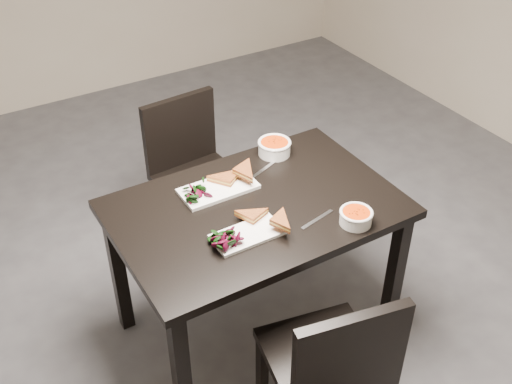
# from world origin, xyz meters

# --- Properties ---
(ground) EXTENTS (5.00, 5.00, 0.00)m
(ground) POSITION_xyz_m (0.00, 0.00, 0.00)
(ground) COLOR #47474C
(ground) RESTS_ON ground
(table) EXTENTS (1.20, 0.80, 0.75)m
(table) POSITION_xyz_m (0.05, -0.34, 0.65)
(table) COLOR black
(table) RESTS_ON ground
(chair_near) EXTENTS (0.49, 0.49, 0.85)m
(chair_near) POSITION_xyz_m (-0.02, -1.01, 0.48)
(chair_near) COLOR black
(chair_near) RESTS_ON ground
(chair_far) EXTENTS (0.45, 0.45, 0.85)m
(chair_far) POSITION_xyz_m (0.11, 0.43, 0.48)
(chair_far) COLOR black
(chair_far) RESTS_ON ground
(plate_near) EXTENTS (0.28, 0.14, 0.01)m
(plate_near) POSITION_xyz_m (-0.08, -0.49, 0.76)
(plate_near) COLOR white
(plate_near) RESTS_ON table
(sandwich_near) EXTENTS (0.17, 0.15, 0.05)m
(sandwich_near) POSITION_xyz_m (-0.02, -0.48, 0.79)
(sandwich_near) COLOR #AF5824
(sandwich_near) RESTS_ON plate_near
(salad_near) EXTENTS (0.09, 0.08, 0.04)m
(salad_near) POSITION_xyz_m (-0.18, -0.49, 0.78)
(salad_near) COLOR black
(salad_near) RESTS_ON plate_near
(soup_bowl_near) EXTENTS (0.14, 0.14, 0.06)m
(soup_bowl_near) POSITION_xyz_m (0.34, -0.65, 0.78)
(soup_bowl_near) COLOR white
(soup_bowl_near) RESTS_ON table
(cutlery_near) EXTENTS (0.18, 0.05, 0.00)m
(cutlery_near) POSITION_xyz_m (0.22, -0.55, 0.75)
(cutlery_near) COLOR silver
(cutlery_near) RESTS_ON table
(plate_far) EXTENTS (0.34, 0.17, 0.02)m
(plate_far) POSITION_xyz_m (-0.04, -0.16, 0.76)
(plate_far) COLOR white
(plate_far) RESTS_ON table
(sandwich_far) EXTENTS (0.21, 0.20, 0.05)m
(sandwich_far) POSITION_xyz_m (0.03, -0.18, 0.79)
(sandwich_far) COLOR #AF5824
(sandwich_far) RESTS_ON plate_far
(salad_far) EXTENTS (0.10, 0.09, 0.05)m
(salad_far) POSITION_xyz_m (-0.14, -0.16, 0.79)
(salad_far) COLOR black
(salad_far) RESTS_ON plate_far
(soup_bowl_far) EXTENTS (0.16, 0.16, 0.07)m
(soup_bowl_far) POSITION_xyz_m (0.33, -0.04, 0.79)
(soup_bowl_far) COLOR white
(soup_bowl_far) RESTS_ON table
(cutlery_far) EXTENTS (0.17, 0.08, 0.00)m
(cutlery_far) POSITION_xyz_m (0.21, -0.13, 0.75)
(cutlery_far) COLOR silver
(cutlery_far) RESTS_ON table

